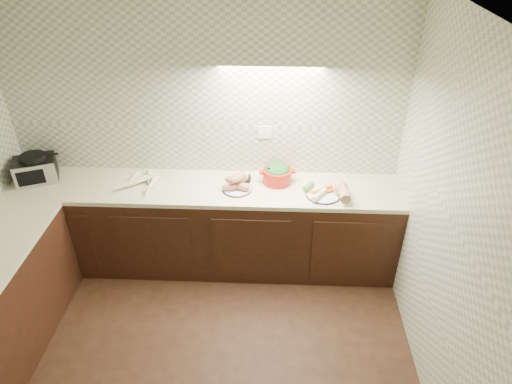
{
  "coord_description": "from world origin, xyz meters",
  "views": [
    {
      "loc": [
        0.63,
        -1.99,
        3.14
      ],
      "look_at": [
        0.49,
        1.25,
        1.02
      ],
      "focal_mm": 32.0,
      "sensor_mm": 36.0,
      "label": 1
    }
  ],
  "objects_px": {
    "toaster_oven": "(35,169)",
    "veg_plate": "(331,190)",
    "onion_bowl": "(244,177)",
    "dutch_oven": "(277,173)",
    "sweet_potato_plate": "(237,183)",
    "parsnip_pile": "(141,184)"
  },
  "relations": [
    {
      "from": "onion_bowl",
      "to": "veg_plate",
      "type": "relative_size",
      "value": 0.32
    },
    {
      "from": "dutch_oven",
      "to": "veg_plate",
      "type": "height_order",
      "value": "dutch_oven"
    },
    {
      "from": "onion_bowl",
      "to": "dutch_oven",
      "type": "distance_m",
      "value": 0.32
    },
    {
      "from": "dutch_oven",
      "to": "parsnip_pile",
      "type": "bearing_deg",
      "value": -179.53
    },
    {
      "from": "toaster_oven",
      "to": "parsnip_pile",
      "type": "bearing_deg",
      "value": -27.25
    },
    {
      "from": "toaster_oven",
      "to": "sweet_potato_plate",
      "type": "distance_m",
      "value": 1.87
    },
    {
      "from": "sweet_potato_plate",
      "to": "parsnip_pile",
      "type": "bearing_deg",
      "value": 179.96
    },
    {
      "from": "parsnip_pile",
      "to": "dutch_oven",
      "type": "distance_m",
      "value": 1.24
    },
    {
      "from": "toaster_oven",
      "to": "dutch_oven",
      "type": "bearing_deg",
      "value": -20.86
    },
    {
      "from": "onion_bowl",
      "to": "dutch_oven",
      "type": "height_order",
      "value": "dutch_oven"
    },
    {
      "from": "parsnip_pile",
      "to": "sweet_potato_plate",
      "type": "bearing_deg",
      "value": -0.04
    },
    {
      "from": "toaster_oven",
      "to": "onion_bowl",
      "type": "xyz_separation_m",
      "value": [
        1.92,
        0.07,
        -0.08
      ]
    },
    {
      "from": "toaster_oven",
      "to": "veg_plate",
      "type": "height_order",
      "value": "toaster_oven"
    },
    {
      "from": "dutch_oven",
      "to": "sweet_potato_plate",
      "type": "bearing_deg",
      "value": -164.07
    },
    {
      "from": "toaster_oven",
      "to": "onion_bowl",
      "type": "bearing_deg",
      "value": -20.54
    },
    {
      "from": "toaster_oven",
      "to": "parsnip_pile",
      "type": "height_order",
      "value": "toaster_oven"
    },
    {
      "from": "onion_bowl",
      "to": "toaster_oven",
      "type": "bearing_deg",
      "value": -178.03
    },
    {
      "from": "toaster_oven",
      "to": "sweet_potato_plate",
      "type": "xyz_separation_m",
      "value": [
        1.87,
        -0.08,
        -0.06
      ]
    },
    {
      "from": "toaster_oven",
      "to": "dutch_oven",
      "type": "height_order",
      "value": "toaster_oven"
    },
    {
      "from": "sweet_potato_plate",
      "to": "onion_bowl",
      "type": "height_order",
      "value": "sweet_potato_plate"
    },
    {
      "from": "onion_bowl",
      "to": "veg_plate",
      "type": "bearing_deg",
      "value": -14.9
    },
    {
      "from": "toaster_oven",
      "to": "parsnip_pile",
      "type": "xyz_separation_m",
      "value": [
        1.0,
        -0.08,
        -0.08
      ]
    }
  ]
}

